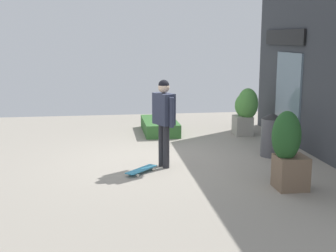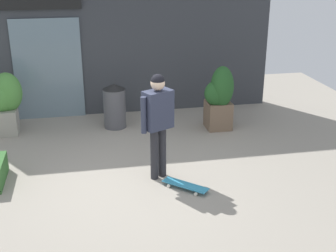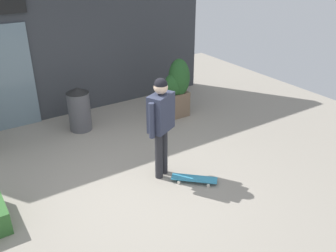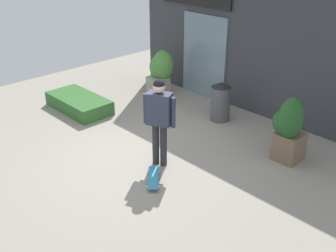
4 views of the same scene
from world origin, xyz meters
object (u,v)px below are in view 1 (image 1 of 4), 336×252
object	(u,v)px
skateboarder	(164,114)
planter_box_left	(287,150)
skateboard	(141,170)
planter_box_right	(246,109)
trash_bin	(272,135)

from	to	relation	value
skateboarder	planter_box_left	world-z (taller)	skateboarder
skateboard	planter_box_right	xyz separation A→B (m)	(-3.05, 3.04, 0.65)
planter_box_left	skateboarder	bearing A→B (deg)	-130.39
skateboarder	trash_bin	bearing A→B (deg)	165.73
skateboarder	skateboard	distance (m)	1.19
skateboard	planter_box_left	world-z (taller)	planter_box_left
skateboarder	skateboard	xyz separation A→B (m)	(0.35, -0.48, -1.03)
planter_box_left	trash_bin	world-z (taller)	planter_box_left
skateboarder	planter_box_right	bearing A→B (deg)	-159.37
skateboard	trash_bin	world-z (taller)	trash_bin
skateboarder	planter_box_left	size ratio (longest dim) A/B	1.29
skateboarder	trash_bin	distance (m)	2.57
skateboarder	planter_box_right	world-z (taller)	skateboarder
planter_box_right	trash_bin	world-z (taller)	planter_box_right
skateboard	planter_box_left	distance (m)	2.78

